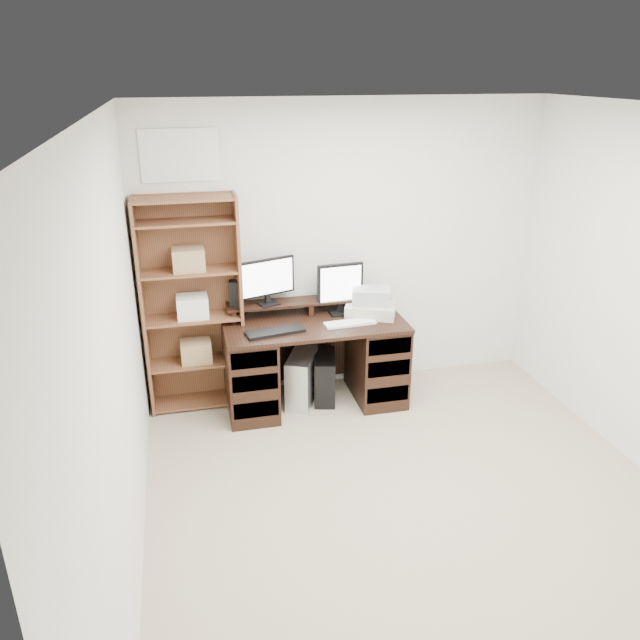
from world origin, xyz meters
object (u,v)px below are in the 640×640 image
object	(u,v)px
desk	(314,361)
monitor_wide	(267,279)
monitor_small	(340,287)
printer	(371,309)
tower_silver	(302,378)
bookshelf	(192,303)
tower_black	(325,377)

from	to	relation	value
desk	monitor_wide	bearing A→B (deg)	152.09
monitor_small	printer	size ratio (longest dim) A/B	1.07
desk	monitor_small	bearing A→B (deg)	29.70
tower_silver	bookshelf	xyz separation A→B (m)	(-0.87, 0.19, 0.69)
desk	monitor_wide	distance (m)	0.81
tower_black	bookshelf	world-z (taller)	bookshelf
monitor_wide	tower_black	size ratio (longest dim) A/B	1.09
desk	tower_black	xyz separation A→B (m)	(0.10, 0.03, -0.19)
tower_black	monitor_small	bearing A→B (deg)	49.11
monitor_small	printer	distance (m)	0.32
tower_silver	tower_black	bearing A→B (deg)	27.80
monitor_wide	printer	size ratio (longest dim) A/B	1.16
desk	bookshelf	world-z (taller)	bookshelf
bookshelf	desk	bearing A→B (deg)	-12.33
monitor_wide	desk	bearing A→B (deg)	-46.23
desk	bookshelf	bearing A→B (deg)	167.67
monitor_small	tower_black	distance (m)	0.81
printer	desk	bearing A→B (deg)	-151.32
monitor_small	tower_black	size ratio (longest dim) A/B	1.00
monitor_small	bookshelf	bearing A→B (deg)	172.26
bookshelf	printer	bearing A→B (deg)	-6.49
desk	printer	size ratio (longest dim) A/B	3.66
printer	tower_black	distance (m)	0.72
bookshelf	monitor_wide	bearing A→B (deg)	-2.30
monitor_wide	tower_black	bearing A→B (deg)	-37.08
tower_black	bookshelf	bearing A→B (deg)	-176.17
tower_black	bookshelf	xyz separation A→B (m)	(-1.07, 0.18, 0.71)
monitor_wide	bookshelf	bearing A→B (deg)	159.38
desk	tower_black	bearing A→B (deg)	18.37
desk	monitor_small	size ratio (longest dim) A/B	3.43
monitor_small	bookshelf	distance (m)	1.24
monitor_small	tower_black	world-z (taller)	monitor_small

